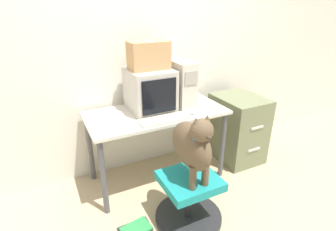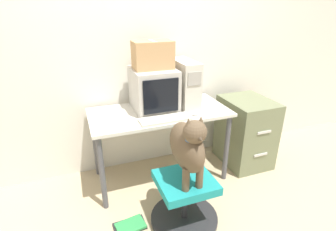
# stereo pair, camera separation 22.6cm
# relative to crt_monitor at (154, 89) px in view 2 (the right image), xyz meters

# --- Properties ---
(ground_plane) EXTENTS (12.00, 12.00, 0.00)m
(ground_plane) POSITION_rel_crt_monitor_xyz_m (0.03, -0.41, -0.96)
(ground_plane) COLOR tan
(wall_back) EXTENTS (8.00, 0.05, 2.60)m
(wall_back) POSITION_rel_crt_monitor_xyz_m (0.03, 0.31, 0.34)
(wall_back) COLOR silver
(wall_back) RESTS_ON ground_plane
(desk) EXTENTS (1.34, 0.65, 0.76)m
(desk) POSITION_rel_crt_monitor_xyz_m (0.03, -0.08, -0.30)
(desk) COLOR beige
(desk) RESTS_ON ground_plane
(crt_monitor) EXTENTS (0.40, 0.45, 0.40)m
(crt_monitor) POSITION_rel_crt_monitor_xyz_m (0.00, 0.00, 0.00)
(crt_monitor) COLOR #B7B2A8
(crt_monitor) RESTS_ON desk
(pc_tower) EXTENTS (0.18, 0.46, 0.45)m
(pc_tower) POSITION_rel_crt_monitor_xyz_m (0.33, 0.01, 0.03)
(pc_tower) COLOR beige
(pc_tower) RESTS_ON desk
(keyboard) EXTENTS (0.47, 0.16, 0.03)m
(keyboard) POSITION_rel_crt_monitor_xyz_m (0.01, -0.31, -0.19)
(keyboard) COLOR beige
(keyboard) RESTS_ON desk
(computer_mouse) EXTENTS (0.06, 0.04, 0.03)m
(computer_mouse) POSITION_rel_crt_monitor_xyz_m (0.31, -0.30, -0.18)
(computer_mouse) COLOR silver
(computer_mouse) RESTS_ON desk
(office_chair) EXTENTS (0.57, 0.57, 0.43)m
(office_chair) POSITION_rel_crt_monitor_xyz_m (0.02, -0.75, -0.75)
(office_chair) COLOR #262628
(office_chair) RESTS_ON ground_plane
(dog) EXTENTS (0.20, 0.48, 0.59)m
(dog) POSITION_rel_crt_monitor_xyz_m (0.02, -0.77, -0.22)
(dog) COLOR brown
(dog) RESTS_ON office_chair
(filing_cabinet) EXTENTS (0.47, 0.59, 0.76)m
(filing_cabinet) POSITION_rel_crt_monitor_xyz_m (1.04, -0.13, -0.58)
(filing_cabinet) COLOR #6B7251
(filing_cabinet) RESTS_ON ground_plane
(cardboard_box) EXTENTS (0.36, 0.21, 0.26)m
(cardboard_box) POSITION_rel_crt_monitor_xyz_m (0.00, 0.00, 0.33)
(cardboard_box) COLOR tan
(cardboard_box) RESTS_ON crt_monitor
(book_stack_floor) EXTENTS (0.27, 0.20, 0.04)m
(book_stack_floor) POSITION_rel_crt_monitor_xyz_m (-0.44, -0.67, -0.94)
(book_stack_floor) COLOR #262628
(book_stack_floor) RESTS_ON ground_plane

